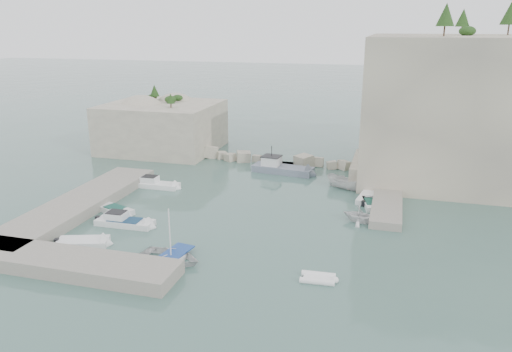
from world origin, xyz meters
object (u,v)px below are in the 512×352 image
(rowboat, at_px, (171,261))
(tender_east_b, at_px, (371,207))
(motorboat_c, at_px, (116,213))
(inflatable_dinghy, at_px, (318,280))
(motorboat_a, at_px, (157,187))
(tender_east_c, at_px, (369,199))
(motorboat_d, at_px, (125,225))
(tender_east_d, at_px, (344,189))
(motorboat_e, at_px, (83,245))
(tender_east_a, at_px, (360,222))
(work_boat, at_px, (283,173))

(rowboat, height_order, tender_east_b, rowboat)
(motorboat_c, relative_size, inflatable_dinghy, 1.58)
(motorboat_a, distance_m, inflatable_dinghy, 27.47)
(motorboat_a, distance_m, tender_east_c, 24.32)
(motorboat_a, bearing_deg, inflatable_dinghy, -38.82)
(motorboat_d, height_order, tender_east_d, tender_east_d)
(motorboat_a, xyz_separation_m, motorboat_c, (-0.18, -8.64, 0.00))
(motorboat_d, bearing_deg, inflatable_dinghy, -17.43)
(tender_east_b, bearing_deg, tender_east_d, 20.24)
(inflatable_dinghy, distance_m, tender_east_d, 22.29)
(motorboat_e, bearing_deg, tender_east_a, 9.38)
(motorboat_d, relative_size, motorboat_c, 1.37)
(rowboat, bearing_deg, tender_east_a, -39.18)
(work_boat, bearing_deg, tender_east_a, -45.63)
(tender_east_a, relative_size, tender_east_b, 0.82)
(rowboat, height_order, tender_east_a, tender_east_a)
(motorboat_c, bearing_deg, tender_east_b, 40.79)
(motorboat_d, distance_m, inflatable_dinghy, 20.06)
(motorboat_a, relative_size, tender_east_a, 1.79)
(motorboat_a, relative_size, inflatable_dinghy, 2.12)
(motorboat_e, bearing_deg, tender_east_b, 16.95)
(motorboat_c, xyz_separation_m, rowboat, (10.01, -8.36, 0.00))
(inflatable_dinghy, bearing_deg, motorboat_a, 138.93)
(motorboat_d, relative_size, tender_east_c, 1.09)
(work_boat, bearing_deg, motorboat_a, -135.49)
(tender_east_d, relative_size, work_boat, 0.53)
(tender_east_a, xyz_separation_m, work_boat, (-10.87, 14.29, 0.00))
(rowboat, relative_size, tender_east_a, 1.53)
(motorboat_a, height_order, tender_east_d, tender_east_d)
(motorboat_e, bearing_deg, motorboat_c, 81.91)
(tender_east_d, bearing_deg, rowboat, 178.83)
(tender_east_c, bearing_deg, tender_east_d, 56.06)
(tender_east_b, height_order, tender_east_d, tender_east_d)
(inflatable_dinghy, bearing_deg, rowboat, 177.41)
(motorboat_d, xyz_separation_m, tender_east_c, (21.78, 13.96, 0.00))
(tender_east_b, distance_m, tender_east_d, 6.16)
(tender_east_c, bearing_deg, work_boat, 66.22)
(tender_east_d, bearing_deg, motorboat_c, 149.04)
(motorboat_a, bearing_deg, tender_east_a, -11.45)
(tender_east_d, bearing_deg, inflatable_dinghy, -153.03)
(tender_east_b, xyz_separation_m, tender_east_c, (-0.35, 2.42, 0.00))
(motorboat_e, bearing_deg, inflatable_dinghy, -20.02)
(inflatable_dinghy, bearing_deg, tender_east_d, 88.07)
(motorboat_d, xyz_separation_m, work_boat, (10.50, 21.18, 0.00))
(motorboat_e, height_order, tender_east_d, tender_east_d)
(work_boat, bearing_deg, tender_east_c, -25.51)
(tender_east_a, distance_m, tender_east_d, 10.16)
(motorboat_e, distance_m, tender_east_a, 25.49)
(inflatable_dinghy, xyz_separation_m, work_boat, (-8.78, 26.75, 0.00))
(tender_east_c, relative_size, work_boat, 0.66)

